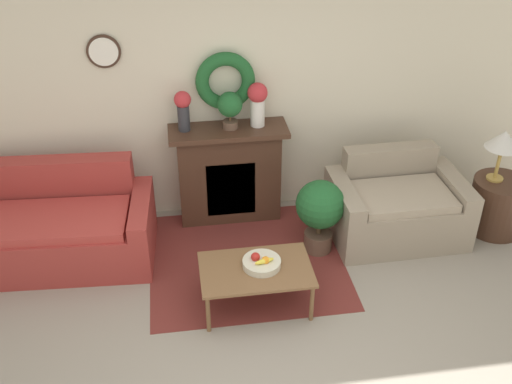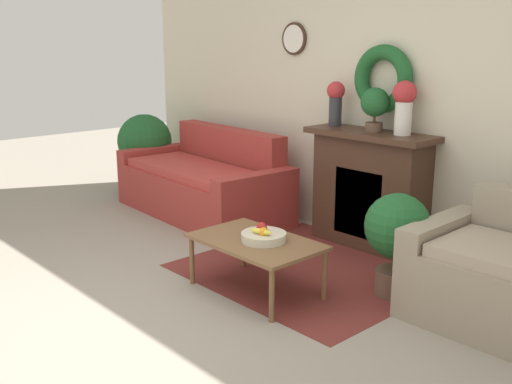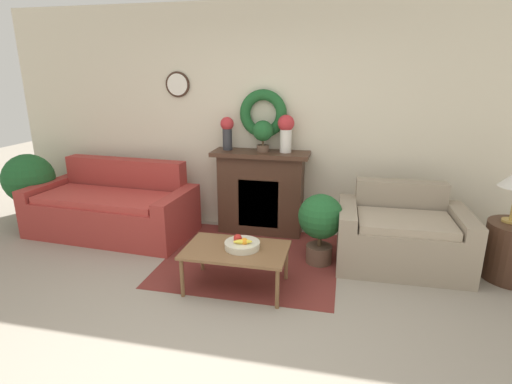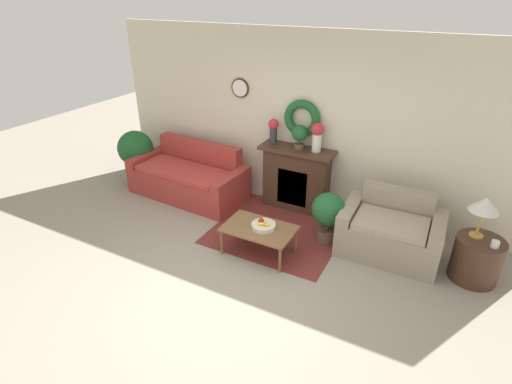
{
  "view_description": "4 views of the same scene",
  "coord_description": "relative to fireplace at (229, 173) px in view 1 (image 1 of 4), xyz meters",
  "views": [
    {
      "loc": [
        -0.59,
        -2.85,
        3.54
      ],
      "look_at": [
        0.08,
        1.55,
        0.76
      ],
      "focal_mm": 42.0,
      "sensor_mm": 36.0,
      "label": 1
    },
    {
      "loc": [
        2.94,
        -1.76,
        1.77
      ],
      "look_at": [
        -0.28,
        1.2,
        0.65
      ],
      "focal_mm": 42.0,
      "sensor_mm": 36.0,
      "label": 2
    },
    {
      "loc": [
        0.88,
        -2.21,
        1.91
      ],
      "look_at": [
        0.04,
        1.54,
        0.76
      ],
      "focal_mm": 28.0,
      "sensor_mm": 36.0,
      "label": 3
    },
    {
      "loc": [
        2.01,
        -2.96,
        3.19
      ],
      "look_at": [
        -0.3,
        1.4,
        0.64
      ],
      "focal_mm": 28.0,
      "sensor_mm": 36.0,
      "label": 4
    }
  ],
  "objects": [
    {
      "name": "vase_on_mantel_right",
      "position": [
        0.29,
        0.01,
        0.75
      ],
      "size": [
        0.19,
        0.19,
        0.43
      ],
      "color": "silver",
      "rests_on": "fireplace"
    },
    {
      "name": "table_lamp",
      "position": [
        2.54,
        -0.58,
        0.45
      ],
      "size": [
        0.33,
        0.33,
        0.52
      ],
      "color": "#B28E42",
      "rests_on": "side_table_by_loveseat"
    },
    {
      "name": "couch_left",
      "position": [
        -1.76,
        -0.43,
        -0.2
      ],
      "size": [
        2.01,
        1.03,
        0.87
      ],
      "rotation": [
        0.0,
        0.0,
        -0.06
      ],
      "color": "#9E332D",
      "rests_on": "ground_plane"
    },
    {
      "name": "floor_rug",
      "position": [
        0.06,
        -0.77,
        -0.51
      ],
      "size": [
        1.8,
        1.69,
        0.01
      ],
      "color": "maroon",
      "rests_on": "ground_plane"
    },
    {
      "name": "wall_back",
      "position": [
        0.07,
        0.2,
        0.84
      ],
      "size": [
        6.8,
        0.19,
        2.7
      ],
      "color": "beige",
      "rests_on": "ground_plane"
    },
    {
      "name": "coffee_table",
      "position": [
        0.06,
        -1.39,
        -0.16
      ],
      "size": [
        0.93,
        0.59,
        0.39
      ],
      "color": "brown",
      "rests_on": "ground_plane"
    },
    {
      "name": "side_table_by_loveseat",
      "position": [
        2.61,
        -0.63,
        -0.24
      ],
      "size": [
        0.55,
        0.55,
        0.55
      ],
      "color": "#42281C",
      "rests_on": "ground_plane"
    },
    {
      "name": "fireplace",
      "position": [
        0.0,
        0.0,
        0.0
      ],
      "size": [
        1.15,
        0.41,
        1.02
      ],
      "color": "#42281C",
      "rests_on": "ground_plane"
    },
    {
      "name": "potted_plant_floor_by_loveseat",
      "position": [
        0.77,
        -0.7,
        -0.06
      ],
      "size": [
        0.46,
        0.46,
        0.74
      ],
      "color": "brown",
      "rests_on": "ground_plane"
    },
    {
      "name": "vase_on_mantel_left",
      "position": [
        -0.41,
        0.01,
        0.73
      ],
      "size": [
        0.16,
        0.16,
        0.39
      ],
      "color": "#2D2D33",
      "rests_on": "fireplace"
    },
    {
      "name": "fruit_bowl",
      "position": [
        0.12,
        -1.36,
        -0.09
      ],
      "size": [
        0.32,
        0.32,
        0.12
      ],
      "color": "beige",
      "rests_on": "coffee_table"
    },
    {
      "name": "potted_plant_on_mantel",
      "position": [
        0.02,
        -0.01,
        0.73
      ],
      "size": [
        0.24,
        0.24,
        0.37
      ],
      "color": "brown",
      "rests_on": "fireplace"
    },
    {
      "name": "loveseat_right",
      "position": [
        1.58,
        -0.55,
        -0.21
      ],
      "size": [
        1.28,
        0.87,
        0.81
      ],
      "rotation": [
        0.0,
        0.0,
        0.02
      ],
      "color": "gray",
      "rests_on": "ground_plane"
    }
  ]
}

